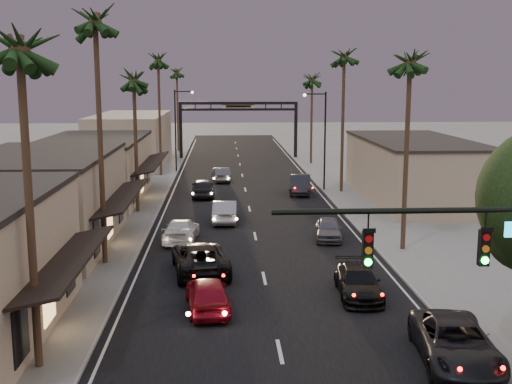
{
  "coord_description": "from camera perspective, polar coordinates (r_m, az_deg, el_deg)",
  "views": [
    {
      "loc": [
        -2.08,
        -12.54,
        10.05
      ],
      "look_at": [
        0.18,
        30.44,
        2.5
      ],
      "focal_mm": 45.0,
      "sensor_mm": 36.0,
      "label": 1
    }
  ],
  "objects": [
    {
      "name": "oncoming_pickup",
      "position": [
        34.01,
        -5.0,
        -5.85
      ],
      "size": [
        3.49,
        6.17,
        1.63
      ],
      "primitive_type": "imported",
      "rotation": [
        0.0,
        0.0,
        3.28
      ],
      "color": "black",
      "rests_on": "ground"
    },
    {
      "name": "palm_ra",
      "position": [
        38.09,
        13.56,
        11.77
      ],
      "size": [
        3.2,
        3.2,
        13.2
      ],
      "color": "#38281C",
      "rests_on": "ground"
    },
    {
      "name": "sidewalk_right",
      "position": [
        66.33,
        7.08,
        1.21
      ],
      "size": [
        5.0,
        92.0,
        0.12
      ],
      "primitive_type": "cube",
      "color": "slate",
      "rests_on": "ground"
    },
    {
      "name": "palm_la",
      "position": [
        22.55,
        -20.35,
        12.88
      ],
      "size": [
        3.2,
        3.2,
        13.2
      ],
      "color": "#38281C",
      "rests_on": "ground"
    },
    {
      "name": "storefront_far",
      "position": [
        56.13,
        -14.21,
        1.91
      ],
      "size": [
        8.0,
        16.0,
        5.0
      ],
      "primitive_type": "cube",
      "color": "tan",
      "rests_on": "ground"
    },
    {
      "name": "curbside_far",
      "position": [
        57.3,
        3.95,
        0.67
      ],
      "size": [
        2.43,
        5.27,
        1.67
      ],
      "primitive_type": "imported",
      "rotation": [
        0.0,
        0.0,
        -0.13
      ],
      "color": "black",
      "rests_on": "ground"
    },
    {
      "name": "oncoming_silver",
      "position": [
        45.9,
        -2.77,
        -1.71
      ],
      "size": [
        1.82,
        4.81,
        1.57
      ],
      "primitive_type": "imported",
      "rotation": [
        0.0,
        0.0,
        3.11
      ],
      "color": "gray",
      "rests_on": "ground"
    },
    {
      "name": "oncoming_dgrey",
      "position": [
        55.75,
        -4.74,
        0.37
      ],
      "size": [
        2.03,
        4.77,
        1.61
      ],
      "primitive_type": "imported",
      "rotation": [
        0.0,
        0.0,
        3.17
      ],
      "color": "black",
      "rests_on": "ground"
    },
    {
      "name": "palm_lc",
      "position": [
        48.98,
        -10.84,
        10.27
      ],
      "size": [
        3.2,
        3.2,
        12.2
      ],
      "color": "#38281C",
      "rests_on": "ground"
    },
    {
      "name": "arch",
      "position": [
        82.69,
        -1.57,
        6.82
      ],
      "size": [
        15.2,
        0.4,
        7.27
      ],
      "color": "black",
      "rests_on": "ground"
    },
    {
      "name": "oncoming_red",
      "position": [
        28.65,
        -4.32,
        -9.0
      ],
      "size": [
        2.26,
        4.65,
        1.53
      ],
      "primitive_type": "imported",
      "rotation": [
        0.0,
        0.0,
        3.25
      ],
      "color": "maroon",
      "rests_on": "ground"
    },
    {
      "name": "storefront_mid",
      "position": [
        40.72,
        -18.52,
        -0.9
      ],
      "size": [
        8.0,
        14.0,
        5.5
      ],
      "primitive_type": "cube",
      "color": "#9F957F",
      "rests_on": "ground"
    },
    {
      "name": "ground",
      "position": [
        53.53,
        -0.73,
        -0.87
      ],
      "size": [
        200.0,
        200.0,
        0.0
      ],
      "primitive_type": "plane",
      "color": "slate",
      "rests_on": "ground"
    },
    {
      "name": "sidewalk_left",
      "position": [
        65.73,
        -9.46,
        1.07
      ],
      "size": [
        5.0,
        92.0,
        0.12
      ],
      "primitive_type": "cube",
      "color": "slate",
      "rests_on": "ground"
    },
    {
      "name": "traffic_signal",
      "position": [
        18.94,
        21.45,
        -5.98
      ],
      "size": [
        8.51,
        0.22,
        7.8
      ],
      "color": "black",
      "rests_on": "ground"
    },
    {
      "name": "road",
      "position": [
        58.45,
        -0.93,
        0.05
      ],
      "size": [
        14.0,
        120.0,
        0.02
      ],
      "primitive_type": "cube",
      "color": "black",
      "rests_on": "ground"
    },
    {
      "name": "curbside_grey",
      "position": [
        41.16,
        6.47,
        -3.26
      ],
      "size": [
        2.16,
        4.22,
        1.37
      ],
      "primitive_type": "imported",
      "rotation": [
        0.0,
        0.0,
        -0.14
      ],
      "color": "#545459",
      "rests_on": "ground"
    },
    {
      "name": "streetlight_left",
      "position": [
        70.86,
        -6.96,
        6.06
      ],
      "size": [
        2.13,
        0.3,
        9.0
      ],
      "color": "black",
      "rests_on": "ground"
    },
    {
      "name": "oncoming_grey_far",
      "position": [
        64.16,
        -3.12,
        1.57
      ],
      "size": [
        1.96,
        4.48,
        1.43
      ],
      "primitive_type": "imported",
      "rotation": [
        0.0,
        0.0,
        3.25
      ],
      "color": "#46464A",
      "rests_on": "ground"
    },
    {
      "name": "building_right",
      "position": [
        55.46,
        13.88,
        1.83
      ],
      "size": [
        8.0,
        18.0,
        5.0
      ],
      "primitive_type": "cube",
      "color": "#9F957F",
      "rests_on": "ground"
    },
    {
      "name": "palm_ld",
      "position": [
        67.9,
        -8.7,
        11.84
      ],
      "size": [
        3.2,
        3.2,
        14.2
      ],
      "color": "#38281C",
      "rests_on": "ground"
    },
    {
      "name": "palm_far",
      "position": [
        90.76,
        -7.06,
        10.76
      ],
      "size": [
        3.2,
        3.2,
        13.2
      ],
      "color": "#38281C",
      "rests_on": "ground"
    },
    {
      "name": "oncoming_white",
      "position": [
        40.63,
        -6.69,
        -3.42
      ],
      "size": [
        2.31,
        4.99,
        1.41
      ],
      "primitive_type": "imported",
      "rotation": [
        0.0,
        0.0,
        3.07
      ],
      "color": "silver",
      "rests_on": "ground"
    },
    {
      "name": "storefront_dist",
      "position": [
        78.62,
        -11.02,
        4.62
      ],
      "size": [
        8.0,
        20.0,
        6.0
      ],
      "primitive_type": "cube",
      "color": "#9F957F",
      "rests_on": "ground"
    },
    {
      "name": "streetlight_right",
      "position": [
        58.43,
        5.89,
        5.26
      ],
      "size": [
        2.13,
        0.3,
        9.0
      ],
      "color": "black",
      "rests_on": "ground"
    },
    {
      "name": "curbside_near",
      "position": [
        24.63,
        17.32,
        -12.66
      ],
      "size": [
        3.14,
        5.81,
        1.55
      ],
      "primitive_type": "imported",
      "rotation": [
        0.0,
        0.0,
        -0.11
      ],
      "color": "black",
      "rests_on": "ground"
    },
    {
      "name": "palm_rb",
      "position": [
        57.59,
        7.86,
        12.21
      ],
      "size": [
        3.2,
        3.2,
        14.2
      ],
      "color": "#38281C",
      "rests_on": "ground"
    },
    {
      "name": "palm_lb",
      "position": [
        35.31,
        -14.13,
        15.08
      ],
      "size": [
        3.2,
        3.2,
        15.2
      ],
      "color": "#38281C",
      "rests_on": "ground"
    },
    {
      "name": "palm_rc",
      "position": [
        77.28,
        5.01,
        10.22
      ],
      "size": [
        3.2,
        3.2,
        12.2
      ],
      "color": "#38281C",
      "rests_on": "ground"
    },
    {
      "name": "curbside_black",
      "position": [
        30.72,
        9.07,
        -7.93
      ],
      "size": [
        2.18,
        4.82,
        1.37
      ],
      "primitive_type": "imported",
      "rotation": [
        0.0,
        0.0,
        -0.06
      ],
      "color": "black",
      "rests_on": "ground"
    }
  ]
}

